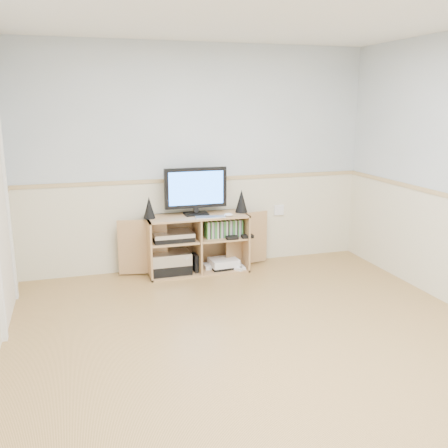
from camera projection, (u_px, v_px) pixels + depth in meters
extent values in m
cube|color=tan|center=(270.00, 355.00, 3.81)|extent=(4.00, 4.50, 0.02)
cube|color=white|center=(279.00, 0.00, 3.21)|extent=(4.00, 4.50, 0.02)
cube|color=silver|center=(197.00, 159.00, 5.61)|extent=(4.00, 0.02, 2.50)
cube|color=beige|center=(198.00, 224.00, 5.77)|extent=(4.00, 0.01, 1.00)
cube|color=tan|center=(198.00, 179.00, 5.64)|extent=(4.00, 0.02, 0.04)
cube|color=tan|center=(198.00, 270.00, 5.66)|extent=(1.12, 0.42, 0.02)
cube|color=tan|center=(197.00, 216.00, 5.51)|extent=(1.12, 0.42, 0.02)
cube|color=tan|center=(149.00, 248.00, 5.43)|extent=(0.02, 0.42, 0.65)
cube|color=tan|center=(244.00, 240.00, 5.74)|extent=(0.02, 0.42, 0.65)
cube|color=tan|center=(193.00, 239.00, 5.77)|extent=(1.12, 0.02, 0.65)
cube|color=tan|center=(197.00, 244.00, 5.58)|extent=(0.02, 0.40, 0.61)
cube|color=tan|center=(173.00, 241.00, 5.49)|extent=(0.53, 0.38, 0.02)
cube|color=tan|center=(221.00, 237.00, 5.65)|extent=(0.53, 0.38, 0.02)
cube|color=tan|center=(143.00, 247.00, 5.46)|extent=(0.53, 0.11, 0.61)
cube|color=tan|center=(247.00, 238.00, 5.80)|extent=(0.53, 0.11, 0.61)
cube|color=black|center=(196.00, 214.00, 5.55)|extent=(0.26, 0.18, 0.02)
cube|color=black|center=(196.00, 210.00, 5.54)|extent=(0.05, 0.04, 0.06)
cube|color=black|center=(196.00, 188.00, 5.48)|extent=(0.69, 0.05, 0.44)
cube|color=#307BFE|center=(196.00, 188.00, 5.45)|extent=(0.61, 0.01, 0.36)
cone|color=black|center=(149.00, 208.00, 5.35)|extent=(0.13, 0.13, 0.23)
cone|color=black|center=(241.00, 201.00, 5.64)|extent=(0.14, 0.14, 0.26)
cube|color=white|center=(210.00, 217.00, 5.40)|extent=(0.33, 0.16, 0.01)
ellipsoid|color=white|center=(228.00, 215.00, 5.46)|extent=(0.11, 0.08, 0.04)
cube|color=black|center=(170.00, 268.00, 5.55)|extent=(0.44, 0.33, 0.11)
cube|color=silver|center=(170.00, 257.00, 5.52)|extent=(0.44, 0.33, 0.13)
cube|color=black|center=(173.00, 238.00, 5.48)|extent=(0.44, 0.31, 0.05)
cube|color=silver|center=(173.00, 234.00, 5.47)|extent=(0.44, 0.31, 0.05)
cube|color=black|center=(195.00, 263.00, 5.57)|extent=(0.04, 0.14, 0.20)
cube|color=white|center=(212.00, 265.00, 5.73)|extent=(0.22, 0.18, 0.05)
cube|color=black|center=(224.00, 266.00, 5.72)|extent=(0.32, 0.26, 0.03)
cube|color=white|center=(224.00, 262.00, 5.70)|extent=(0.33, 0.28, 0.08)
cube|color=white|center=(242.00, 267.00, 5.70)|extent=(0.04, 0.14, 0.03)
cube|color=white|center=(236.00, 263.00, 5.84)|extent=(0.09, 0.15, 0.03)
cube|color=#3F8C3F|center=(224.00, 228.00, 5.61)|extent=(0.42, 0.13, 0.19)
cube|color=white|center=(279.00, 210.00, 6.02)|extent=(0.12, 0.03, 0.12)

